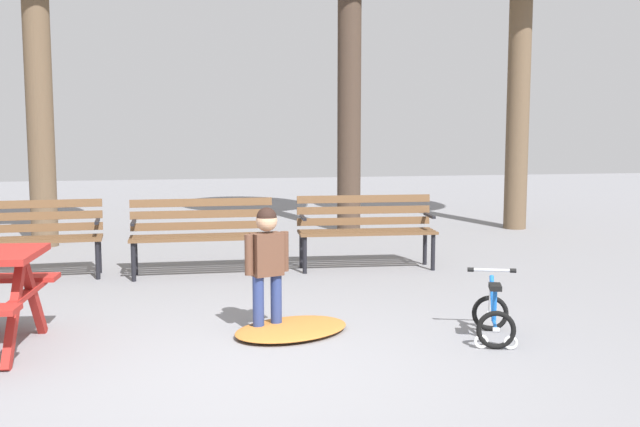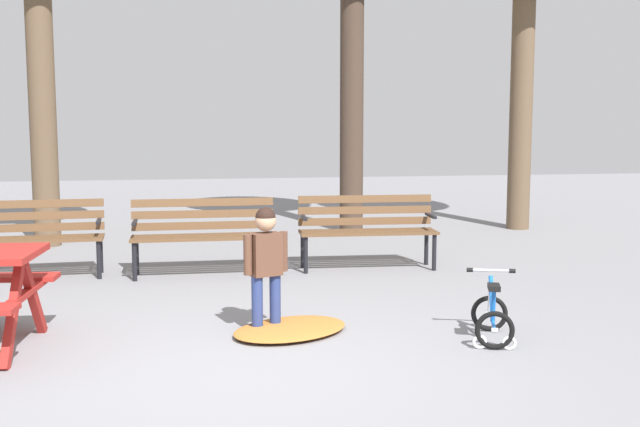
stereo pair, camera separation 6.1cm
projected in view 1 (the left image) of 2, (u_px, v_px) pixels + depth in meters
The scene contains 7 objects.
ground at pixel (238, 374), 5.33m from camera, with size 36.00×36.00×0.00m, color gray.
park_bench_far_left at pixel (27, 232), 8.50m from camera, with size 1.62×0.53×0.85m.
park_bench_left at pixel (202, 230), 8.69m from camera, with size 1.60×0.47×0.85m.
park_bench_right at pixel (366, 225), 9.09m from camera, with size 1.62×0.54×0.85m.
child_standing at pixel (267, 259), 6.31m from camera, with size 0.37×0.24×1.04m.
kids_bicycle at pixel (493, 315), 6.12m from camera, with size 0.50×0.63×0.54m.
leaf_pile at pixel (292, 329), 6.34m from camera, with size 1.01×0.71×0.07m, color #B26B2D.
Camera 1 is at (-0.38, -5.17, 1.74)m, focal length 43.40 mm.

